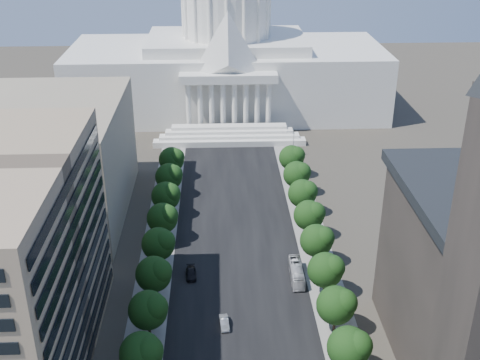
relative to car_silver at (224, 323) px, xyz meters
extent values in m
cube|color=black|center=(3.49, 39.69, -0.80)|extent=(30.00, 260.00, 0.01)
cube|color=gray|center=(-15.51, 39.69, -0.80)|extent=(8.00, 260.00, 0.02)
cube|color=gray|center=(22.49, 39.69, -0.80)|extent=(8.00, 260.00, 0.02)
cube|color=white|center=(3.49, 134.69, 11.70)|extent=(120.00, 50.00, 25.00)
cube|color=white|center=(3.49, 134.69, 26.20)|extent=(60.00, 40.00, 4.00)
cube|color=white|center=(3.49, 107.69, 19.70)|extent=(34.00, 8.00, 3.00)
cylinder|color=white|center=(3.49, 134.69, 36.20)|extent=(32.00, 32.00, 16.00)
cube|color=gray|center=(-44.51, 49.69, 14.20)|extent=(38.00, 52.00, 30.00)
sphere|color=black|center=(-14.51, -14.31, 5.37)|extent=(7.60, 7.60, 7.60)
sphere|color=black|center=(-13.18, -15.07, 6.51)|extent=(5.32, 5.32, 5.32)
cylinder|color=#33261C|center=(-14.51, -2.31, 0.67)|extent=(0.56, 0.56, 2.94)
sphere|color=black|center=(-14.51, -2.31, 5.37)|extent=(7.60, 7.60, 7.60)
sphere|color=black|center=(-13.18, -3.07, 6.51)|extent=(5.32, 5.32, 5.32)
cylinder|color=#33261C|center=(-14.51, 9.69, 0.67)|extent=(0.56, 0.56, 2.94)
sphere|color=black|center=(-14.51, 9.69, 5.37)|extent=(7.60, 7.60, 7.60)
sphere|color=black|center=(-13.18, 8.93, 6.51)|extent=(5.32, 5.32, 5.32)
cylinder|color=#33261C|center=(-14.51, 21.69, 0.67)|extent=(0.56, 0.56, 2.94)
sphere|color=black|center=(-14.51, 21.69, 5.37)|extent=(7.60, 7.60, 7.60)
sphere|color=black|center=(-13.18, 20.93, 6.51)|extent=(5.32, 5.32, 5.32)
cylinder|color=#33261C|center=(-14.51, 33.69, 0.67)|extent=(0.56, 0.56, 2.94)
sphere|color=black|center=(-14.51, 33.69, 5.37)|extent=(7.60, 7.60, 7.60)
sphere|color=black|center=(-13.18, 32.93, 6.51)|extent=(5.32, 5.32, 5.32)
cylinder|color=#33261C|center=(-14.51, 45.69, 0.67)|extent=(0.56, 0.56, 2.94)
sphere|color=black|center=(-14.51, 45.69, 5.37)|extent=(7.60, 7.60, 7.60)
sphere|color=black|center=(-13.18, 44.93, 6.51)|extent=(5.32, 5.32, 5.32)
cylinder|color=#33261C|center=(-14.51, 57.69, 0.67)|extent=(0.56, 0.56, 2.94)
sphere|color=black|center=(-14.51, 57.69, 5.37)|extent=(7.60, 7.60, 7.60)
sphere|color=black|center=(-13.18, 56.93, 6.51)|extent=(5.32, 5.32, 5.32)
cylinder|color=#33261C|center=(-14.51, 69.69, 0.67)|extent=(0.56, 0.56, 2.94)
sphere|color=black|center=(-14.51, 69.69, 5.37)|extent=(7.60, 7.60, 7.60)
sphere|color=black|center=(-13.18, 68.93, 6.51)|extent=(5.32, 5.32, 5.32)
sphere|color=black|center=(21.49, -14.31, 5.37)|extent=(7.60, 7.60, 7.60)
sphere|color=black|center=(22.82, -15.07, 6.51)|extent=(5.32, 5.32, 5.32)
cylinder|color=#33261C|center=(21.49, -2.31, 0.67)|extent=(0.56, 0.56, 2.94)
sphere|color=black|center=(21.49, -2.31, 5.37)|extent=(7.60, 7.60, 7.60)
sphere|color=black|center=(22.82, -3.07, 6.51)|extent=(5.32, 5.32, 5.32)
cylinder|color=#33261C|center=(21.49, 9.69, 0.67)|extent=(0.56, 0.56, 2.94)
sphere|color=black|center=(21.49, 9.69, 5.37)|extent=(7.60, 7.60, 7.60)
sphere|color=black|center=(22.82, 8.93, 6.51)|extent=(5.32, 5.32, 5.32)
cylinder|color=#33261C|center=(21.49, 21.69, 0.67)|extent=(0.56, 0.56, 2.94)
sphere|color=black|center=(21.49, 21.69, 5.37)|extent=(7.60, 7.60, 7.60)
sphere|color=black|center=(22.82, 20.93, 6.51)|extent=(5.32, 5.32, 5.32)
cylinder|color=#33261C|center=(21.49, 33.69, 0.67)|extent=(0.56, 0.56, 2.94)
sphere|color=black|center=(21.49, 33.69, 5.37)|extent=(7.60, 7.60, 7.60)
sphere|color=black|center=(22.82, 32.93, 6.51)|extent=(5.32, 5.32, 5.32)
cylinder|color=#33261C|center=(21.49, 45.69, 0.67)|extent=(0.56, 0.56, 2.94)
sphere|color=black|center=(21.49, 45.69, 5.37)|extent=(7.60, 7.60, 7.60)
sphere|color=black|center=(22.82, 44.93, 6.51)|extent=(5.32, 5.32, 5.32)
cylinder|color=#33261C|center=(21.49, 57.69, 0.67)|extent=(0.56, 0.56, 2.94)
sphere|color=black|center=(21.49, 57.69, 5.37)|extent=(7.60, 7.60, 7.60)
sphere|color=black|center=(22.82, 56.93, 6.51)|extent=(5.32, 5.32, 5.32)
cylinder|color=#33261C|center=(21.49, 69.69, 0.67)|extent=(0.56, 0.56, 2.94)
sphere|color=black|center=(21.49, 69.69, 5.37)|extent=(7.60, 7.60, 7.60)
sphere|color=black|center=(22.82, 68.93, 6.51)|extent=(5.32, 5.32, 5.32)
cylinder|color=gray|center=(23.99, -15.31, 3.70)|extent=(0.18, 0.18, 9.00)
cylinder|color=gray|center=(22.79, -15.31, 8.00)|extent=(2.40, 0.14, 0.14)
sphere|color=gray|center=(21.69, -15.31, 7.90)|extent=(0.44, 0.44, 0.44)
cylinder|color=gray|center=(23.99, 9.69, 3.70)|extent=(0.18, 0.18, 9.00)
cylinder|color=gray|center=(22.79, 9.69, 8.00)|extent=(2.40, 0.14, 0.14)
sphere|color=gray|center=(21.69, 9.69, 7.90)|extent=(0.44, 0.44, 0.44)
cylinder|color=gray|center=(23.99, 34.69, 3.70)|extent=(0.18, 0.18, 9.00)
cylinder|color=gray|center=(22.79, 34.69, 8.00)|extent=(2.40, 0.14, 0.14)
sphere|color=gray|center=(21.69, 34.69, 7.90)|extent=(0.44, 0.44, 0.44)
cylinder|color=gray|center=(23.99, 59.69, 3.70)|extent=(0.18, 0.18, 9.00)
cylinder|color=gray|center=(22.79, 59.69, 8.00)|extent=(2.40, 0.14, 0.14)
sphere|color=gray|center=(21.69, 59.69, 7.90)|extent=(0.44, 0.44, 0.44)
cylinder|color=gray|center=(23.99, 84.69, 3.70)|extent=(0.18, 0.18, 9.00)
cylinder|color=gray|center=(22.79, 84.69, 8.00)|extent=(2.40, 0.14, 0.14)
sphere|color=gray|center=(21.69, 84.69, 7.90)|extent=(0.44, 0.44, 0.44)
imported|color=#9B9EA3|center=(0.00, 0.00, 0.00)|extent=(2.16, 4.97, 1.59)
imported|color=black|center=(-7.16, 17.50, 0.00)|extent=(2.56, 5.63, 1.60)
imported|color=silver|center=(16.40, 15.87, 0.77)|extent=(2.85, 11.28, 3.13)
camera|label=1|loc=(-0.79, -95.56, 76.69)|focal=45.00mm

